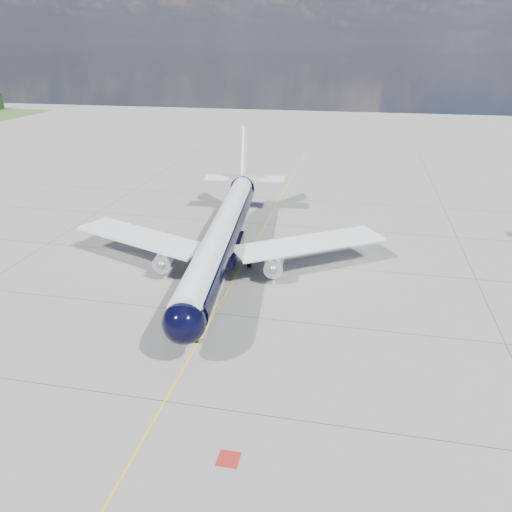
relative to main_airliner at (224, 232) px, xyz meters
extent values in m
plane|color=gray|center=(2.32, 7.08, -4.67)|extent=(320.00, 320.00, 0.00)
cube|color=#F3B30C|center=(2.32, 2.08, -4.66)|extent=(0.16, 160.00, 0.01)
cube|color=maroon|center=(9.12, -32.92, -4.66)|extent=(1.60, 1.60, 0.01)
cylinder|color=black|center=(0.15, -1.44, -0.21)|extent=(8.29, 40.54, 4.03)
sphere|color=black|center=(2.41, -22.55, -0.21)|extent=(4.44, 4.44, 4.03)
cone|color=black|center=(-2.50, 23.37, 0.43)|extent=(4.80, 7.82, 4.03)
cylinder|color=white|center=(0.15, -1.44, 0.80)|extent=(7.64, 42.55, 3.15)
cube|color=black|center=(2.43, -22.76, 0.38)|extent=(2.67, 1.54, 0.58)
cube|color=white|center=(-11.10, -1.04, -1.16)|extent=(20.89, 12.53, 0.34)
cube|color=white|center=(11.07, 1.33, -1.16)|extent=(19.85, 15.82, 0.34)
cube|color=black|center=(0.15, -1.44, -1.69)|extent=(5.56, 11.03, 1.06)
cylinder|color=silver|center=(-6.48, -4.28, -2.38)|extent=(2.88, 5.11, 2.38)
cylinder|color=silver|center=(7.24, -2.82, -2.38)|extent=(2.88, 5.11, 2.38)
sphere|color=gray|center=(-6.24, -6.50, -2.38)|extent=(1.29, 1.29, 1.17)
sphere|color=gray|center=(7.48, -5.03, -2.38)|extent=(1.29, 1.29, 1.17)
cube|color=white|center=(-6.50, -4.07, -1.59)|extent=(0.59, 3.40, 1.17)
cube|color=white|center=(7.22, -2.61, -1.59)|extent=(0.59, 3.40, 1.17)
cube|color=white|center=(-2.44, 22.84, 5.84)|extent=(1.05, 6.73, 9.05)
cube|color=white|center=(-2.50, 23.37, 1.28)|extent=(14.08, 4.84, 0.23)
cylinder|color=gray|center=(2.01, -18.85, -3.34)|extent=(0.21, 0.21, 2.23)
cylinder|color=black|center=(1.80, -18.88, -4.29)|extent=(0.27, 0.76, 0.74)
cylinder|color=black|center=(2.22, -18.83, -4.29)|extent=(0.27, 0.76, 0.74)
cylinder|color=gray|center=(-3.39, -0.22, -3.23)|extent=(0.30, 0.30, 2.02)
cylinder|color=gray|center=(3.36, 0.50, -3.23)|extent=(0.30, 0.30, 2.02)
cylinder|color=black|center=(-3.33, -0.80, -4.08)|extent=(0.60, 1.21, 1.17)
cylinder|color=black|center=(-3.45, 0.36, -4.08)|extent=(0.60, 1.21, 1.17)
cylinder|color=black|center=(3.42, -0.08, -4.08)|extent=(0.60, 1.21, 1.17)
cylinder|color=black|center=(3.30, 1.09, -4.08)|extent=(0.60, 1.21, 1.17)
camera|label=1|loc=(16.56, -59.10, 22.84)|focal=35.00mm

